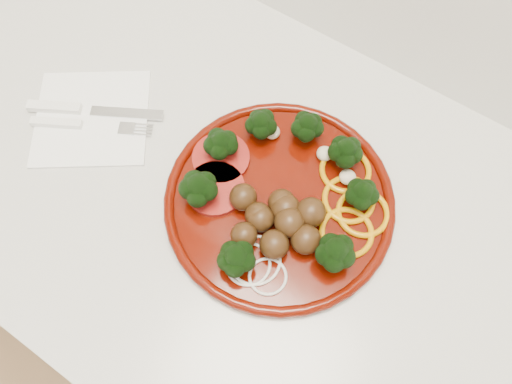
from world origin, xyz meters
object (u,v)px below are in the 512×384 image
Objects in this scene: napkin at (92,118)px; fork at (71,124)px; plate at (281,198)px; knife at (77,109)px.

napkin is 0.03m from fork.
fork is at bearing -167.92° from plate.
napkin is 0.02m from knife.
plate is 1.71× the size of knife.
plate is 1.90× the size of napkin.
knife is at bearing 83.00° from fork.
fork is at bearing -116.91° from napkin.
knife reaches higher than fork.
knife is 1.13× the size of fork.
fork is at bearing -97.00° from knife.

